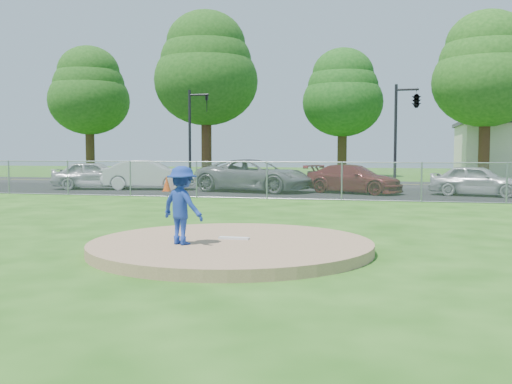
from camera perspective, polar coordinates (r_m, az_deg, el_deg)
ground at (r=20.70m, az=5.28°, el=-1.26°), size 120.00×120.00×0.00m
pitchers_mound at (r=10.97m, az=-2.50°, el=-5.40°), size 5.40×5.40×0.20m
pitching_rubber at (r=11.14m, az=-2.21°, el=-4.63°), size 0.60×0.15×0.04m
chain_link_fence at (r=22.62m, az=6.04°, el=1.08°), size 40.00×0.06×1.50m
parking_lot at (r=27.13m, az=7.31°, el=-0.02°), size 50.00×8.00×0.01m
street at (r=34.57m, az=8.72°, el=0.82°), size 60.00×7.00×0.01m
tree_far_left at (r=50.36m, az=-16.36°, el=9.73°), size 6.72×6.72×10.74m
tree_left at (r=44.16m, az=-5.02°, el=12.25°), size 7.84×7.84×12.53m
tree_center at (r=44.81m, az=8.66°, el=9.82°), size 6.16×6.16×9.84m
tree_right at (r=43.19m, az=22.03°, el=11.37°), size 7.28×7.28×11.63m
traffic_signal_left at (r=34.50m, az=-6.28°, el=6.42°), size 1.28×0.20×5.60m
traffic_signal_center at (r=32.52m, az=15.55°, el=8.65°), size 1.42×2.48×5.60m
pitcher at (r=10.53m, az=-7.38°, el=-1.33°), size 1.07×0.87×1.44m
traffic_cone at (r=27.78m, az=-8.92°, el=0.83°), size 0.38×0.38×0.74m
parked_car_silver at (r=30.15m, az=-15.79°, el=1.64°), size 4.50×2.63×1.44m
parked_car_white at (r=29.33m, az=-10.68°, el=1.70°), size 4.72×2.40×1.48m
parked_car_gray at (r=27.18m, az=-0.17°, el=1.66°), size 6.00×3.74×1.55m
parked_car_darkred at (r=26.51m, az=9.74°, el=1.30°), size 4.89×3.41×1.32m
parked_car_pearl at (r=26.37m, az=21.27°, el=1.09°), size 4.22×2.66×1.34m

